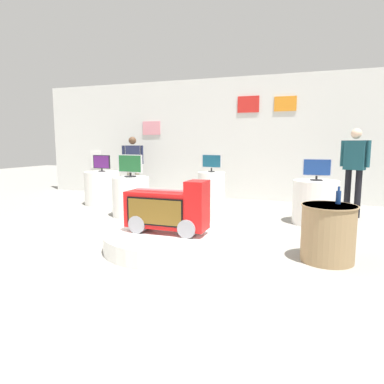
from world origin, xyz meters
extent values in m
plane|color=gray|center=(0.00, 0.00, 0.00)|extent=(30.00, 30.00, 0.00)
cube|color=silver|center=(0.00, 4.92, 1.58)|extent=(11.01, 0.10, 3.15)
cube|color=red|center=(0.57, 4.85, 2.45)|extent=(0.55, 0.02, 0.41)
cube|color=pink|center=(-2.15, 4.85, 1.90)|extent=(0.54, 0.02, 0.37)
cube|color=white|center=(-4.03, 4.85, 0.99)|extent=(0.33, 0.02, 0.52)
cube|color=orange|center=(1.48, 4.85, 2.43)|extent=(0.53, 0.02, 0.36)
cylinder|color=white|center=(0.27, 0.25, 0.12)|extent=(1.73, 1.73, 0.24)
cylinder|color=gray|center=(-0.10, 0.26, 0.36)|extent=(0.26, 0.42, 0.25)
cylinder|color=gray|center=(0.63, 0.25, 0.36)|extent=(0.26, 0.42, 0.25)
cube|color=red|center=(0.27, 0.25, 0.56)|extent=(1.15, 0.39, 0.49)
cube|color=red|center=(0.71, 0.24, 0.89)|extent=(0.26, 0.37, 0.17)
cube|color=black|center=(0.17, 0.06, 0.56)|extent=(0.82, 0.03, 0.37)
cube|color=brown|center=(0.17, 0.06, 0.56)|extent=(0.78, 0.04, 0.33)
cube|color=#B2B2B7|center=(0.27, 0.25, 0.83)|extent=(0.91, 0.05, 0.02)
cylinder|color=white|center=(2.23, 2.56, 0.40)|extent=(0.80, 0.80, 0.80)
cylinder|color=black|center=(2.23, 2.56, 0.81)|extent=(0.22, 0.22, 0.02)
cylinder|color=black|center=(2.23, 2.56, 0.85)|extent=(0.04, 0.04, 0.07)
cube|color=silver|center=(2.23, 2.56, 1.04)|extent=(0.50, 0.04, 0.31)
cube|color=navy|center=(2.23, 2.54, 1.04)|extent=(0.46, 0.02, 0.28)
cylinder|color=white|center=(-0.07, 3.73, 0.40)|extent=(0.65, 0.65, 0.80)
cylinder|color=black|center=(-0.07, 3.73, 0.81)|extent=(0.16, 0.16, 0.02)
cylinder|color=black|center=(-0.07, 3.73, 0.86)|extent=(0.04, 0.04, 0.09)
cube|color=silver|center=(-0.07, 3.73, 1.06)|extent=(0.50, 0.14, 0.31)
cube|color=navy|center=(-0.07, 3.71, 1.06)|extent=(0.45, 0.11, 0.28)
cylinder|color=white|center=(-2.60, 3.03, 0.40)|extent=(0.84, 0.84, 0.80)
cylinder|color=black|center=(-2.60, 3.03, 0.81)|extent=(0.17, 0.17, 0.02)
cylinder|color=black|center=(-2.60, 3.03, 0.84)|extent=(0.04, 0.04, 0.06)
cube|color=black|center=(-2.60, 3.03, 1.03)|extent=(0.50, 0.11, 0.32)
cube|color=#561E6B|center=(-2.60, 3.01, 1.03)|extent=(0.45, 0.08, 0.29)
cylinder|color=white|center=(-1.29, 2.05, 0.40)|extent=(0.74, 0.74, 0.80)
cylinder|color=black|center=(-1.29, 2.05, 0.81)|extent=(0.24, 0.24, 0.02)
cylinder|color=black|center=(-1.29, 2.05, 0.85)|extent=(0.04, 0.04, 0.07)
cube|color=silver|center=(-1.29, 2.05, 1.07)|extent=(0.59, 0.14, 0.36)
cube|color=#1E5B2D|center=(-1.28, 2.03, 1.07)|extent=(0.54, 0.11, 0.32)
cylinder|color=#9E7F56|center=(2.36, 0.45, 0.36)|extent=(0.64, 0.64, 0.71)
cylinder|color=#9E7F56|center=(2.36, 0.45, 0.71)|extent=(0.67, 0.67, 0.02)
cylinder|color=navy|center=(2.46, 0.57, 0.79)|extent=(0.06, 0.06, 0.16)
cylinder|color=navy|center=(2.46, 0.57, 0.90)|extent=(0.03, 0.03, 0.06)
cylinder|color=gray|center=(-2.43, 4.03, 0.44)|extent=(0.12, 0.12, 0.87)
cylinder|color=gray|center=(-2.25, 4.13, 0.44)|extent=(0.12, 0.12, 0.87)
cube|color=#1E233F|center=(-2.34, 4.08, 1.14)|extent=(0.43, 0.36, 0.54)
sphere|color=brown|center=(-2.34, 4.08, 1.54)|extent=(0.20, 0.20, 0.20)
cylinder|color=#1E233F|center=(-2.55, 3.97, 1.17)|extent=(0.08, 0.08, 0.49)
cylinder|color=#1E233F|center=(-2.13, 4.20, 1.17)|extent=(0.08, 0.08, 0.49)
cylinder|color=black|center=(3.03, 3.37, 0.47)|extent=(0.12, 0.12, 0.95)
cylinder|color=black|center=(2.85, 3.45, 0.47)|extent=(0.12, 0.12, 0.95)
cube|color=#194751|center=(2.94, 3.41, 1.24)|extent=(0.43, 0.34, 0.57)
sphere|color=beige|center=(2.94, 3.41, 1.65)|extent=(0.20, 0.20, 0.20)
cylinder|color=#194751|center=(3.16, 3.31, 1.26)|extent=(0.08, 0.08, 0.52)
cylinder|color=#194751|center=(2.72, 3.51, 1.26)|extent=(0.08, 0.08, 0.52)
camera|label=1|loc=(2.09, -3.99, 1.46)|focal=31.91mm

